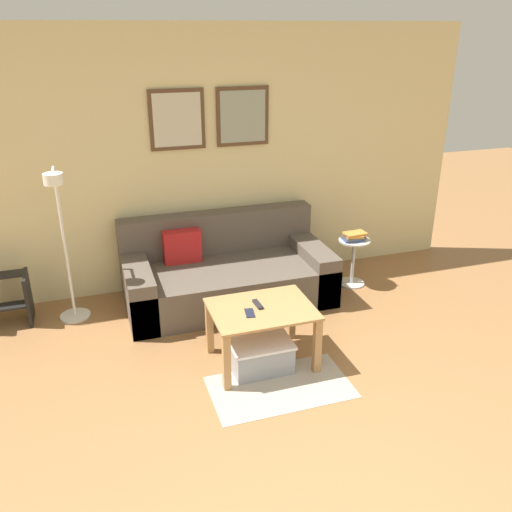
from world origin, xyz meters
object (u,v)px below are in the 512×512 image
Objects in this scene: floor_lamp at (63,240)px; remote_control at (258,304)px; coffee_table at (262,319)px; side_table at (353,258)px; couch at (226,274)px; book_stack at (354,236)px; step_stool at (4,298)px; cell_phone at (250,313)px; storage_bin at (259,352)px.

floor_lamp reaches higher than remote_control.
side_table reaches higher than coffee_table.
couch is at bearing 89.07° from coffee_table.
coffee_table is 3.33× the size of book_stack.
coffee_table is 1.73× the size of step_stool.
remote_control reaches higher than coffee_table.
couch is 1.34m from side_table.
floor_lamp is at bearing -18.63° from step_stool.
coffee_table is 1.72m from side_table.
cell_phone reaches higher than coffee_table.
step_stool is at bearing 161.37° from floor_lamp.
step_stool is at bearing 144.90° from remote_control.
book_stack is 1.60× the size of remote_control.
step_stool reaches higher than storage_bin.
couch reaches higher than coffee_table.
remote_control is at bearing 110.10° from coffee_table.
step_stool is (-0.58, 0.20, -0.56)m from floor_lamp.
side_table is (1.40, 1.11, 0.17)m from storage_bin.
remote_control is at bearing 75.64° from storage_bin.
coffee_table is 1.61× the size of side_table.
storage_bin is at bearing -131.02° from coffee_table.
remote_control is (0.02, 0.10, 0.37)m from storage_bin.
storage_bin is 1.93m from floor_lamp.
storage_bin is 1.79m from side_table.
storage_bin is 3.46× the size of cell_phone.
floor_lamp is at bearing -177.86° from couch.
cell_phone is at bearing -175.16° from storage_bin.
couch is 2.03m from step_stool.
storage_bin is 2.01× the size of book_stack.
coffee_table is 2.39m from step_stool.
floor_lamp reaches higher than storage_bin.
book_stack is (-0.02, -0.01, 0.24)m from side_table.
cell_phone is (-0.14, -1.21, 0.23)m from couch.
side_table is 3.37m from step_stool.
storage_bin is 1.05× the size of step_stool.
floor_lamp is 0.83m from step_stool.
side_table is at bearing 37.93° from coffee_table.
remote_control is 1.07× the size of cell_phone.
couch is 1.37× the size of floor_lamp.
side_table is 1.08× the size of step_stool.
side_table is 1.86m from cell_phone.
cell_phone is at bearing -96.38° from couch.
book_stack is (1.32, -0.11, 0.27)m from couch.
couch reaches higher than side_table.
side_table is at bearing 38.33° from storage_bin.
cell_phone is at bearing -35.66° from step_stool.
cell_phone is (-1.47, -1.11, 0.19)m from side_table.
side_table is (1.36, 1.06, -0.09)m from coffee_table.
couch reaches higher than remote_control.
step_stool is at bearing 175.65° from book_stack.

